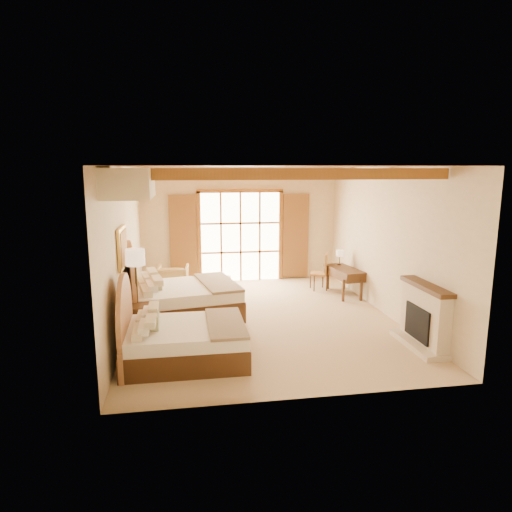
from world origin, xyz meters
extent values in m
plane|color=#CCB18B|center=(0.00, 0.00, 0.00)|extent=(7.00, 7.00, 0.00)
plane|color=beige|center=(0.00, 3.50, 1.60)|extent=(5.50, 0.00, 5.50)
plane|color=beige|center=(-2.75, 0.00, 1.60)|extent=(0.00, 7.00, 7.00)
plane|color=beige|center=(2.75, 0.00, 1.60)|extent=(0.00, 7.00, 7.00)
plane|color=#B26B39|center=(0.00, 0.00, 3.20)|extent=(7.00, 7.00, 0.00)
cube|color=white|center=(0.00, 3.46, 1.25)|extent=(2.20, 0.02, 2.50)
cube|color=olive|center=(-1.60, 3.43, 1.25)|extent=(0.75, 0.06, 2.40)
cube|color=olive|center=(1.60, 3.43, 1.25)|extent=(0.75, 0.06, 2.40)
cube|color=beige|center=(2.62, -2.00, 0.55)|extent=(0.25, 1.30, 1.10)
cube|color=black|center=(2.55, -2.00, 0.45)|extent=(0.18, 0.80, 0.60)
cube|color=beige|center=(2.53, -2.00, 0.05)|extent=(0.45, 1.40, 0.10)
cube|color=#442911|center=(2.61, -2.00, 1.12)|extent=(0.30, 1.40, 0.08)
cube|color=gold|center=(-2.71, -0.75, 1.75)|extent=(0.05, 0.95, 0.75)
cube|color=gold|center=(-2.68, -0.75, 1.75)|extent=(0.02, 0.82, 0.62)
cube|color=beige|center=(-2.40, -2.00, 2.95)|extent=(0.70, 1.40, 0.45)
cube|color=#442911|center=(-1.63, -1.93, 0.20)|extent=(2.01, 1.52, 0.39)
cube|color=white|center=(-1.63, -1.93, 0.50)|extent=(1.97, 1.49, 0.22)
cube|color=#7F6B50|center=(-0.95, -1.93, 0.62)|extent=(0.61, 1.55, 0.05)
cube|color=#989D73|center=(-2.10, -1.93, 0.73)|extent=(0.12, 0.41, 0.24)
cube|color=#442911|center=(-1.65, 0.38, 0.22)|extent=(2.56, 2.12, 0.45)
cube|color=white|center=(-1.65, 0.38, 0.57)|extent=(2.51, 2.08, 0.25)
cube|color=#7F6B50|center=(-0.87, 0.38, 0.70)|extent=(1.00, 1.86, 0.06)
cube|color=#989D73|center=(-2.18, 0.38, 0.82)|extent=(0.22, 0.48, 0.27)
cube|color=#442911|center=(-2.50, -0.78, 0.33)|extent=(0.68, 0.68, 0.67)
cylinder|color=#342916|center=(-2.50, -0.66, 0.01)|extent=(0.24, 0.24, 0.03)
cylinder|color=#342916|center=(-2.50, -0.66, 0.75)|extent=(0.04, 0.04, 1.45)
cylinder|color=beige|center=(-2.50, -0.66, 1.55)|extent=(0.36, 0.36, 0.30)
imported|color=tan|center=(-1.89, 2.44, 0.36)|extent=(0.82, 0.84, 0.71)
cube|color=#B37449|center=(-0.69, 2.17, 0.20)|extent=(0.57, 0.57, 0.40)
cube|color=#442911|center=(2.40, 1.53, 0.66)|extent=(0.73, 1.34, 0.05)
cube|color=#442911|center=(2.40, 1.53, 0.54)|extent=(0.71, 1.30, 0.20)
cube|color=olive|center=(1.91, 2.11, 0.43)|extent=(0.55, 0.55, 0.06)
cube|color=olive|center=(2.10, 2.11, 0.71)|extent=(0.20, 0.41, 0.52)
cylinder|color=#342916|center=(2.43, 1.99, 0.69)|extent=(0.11, 0.11, 0.02)
cylinder|color=#342916|center=(2.43, 1.99, 0.83)|extent=(0.02, 0.02, 0.27)
cylinder|color=beige|center=(2.43, 1.99, 0.99)|extent=(0.19, 0.19, 0.15)
camera|label=1|loc=(-1.62, -9.21, 3.17)|focal=32.00mm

